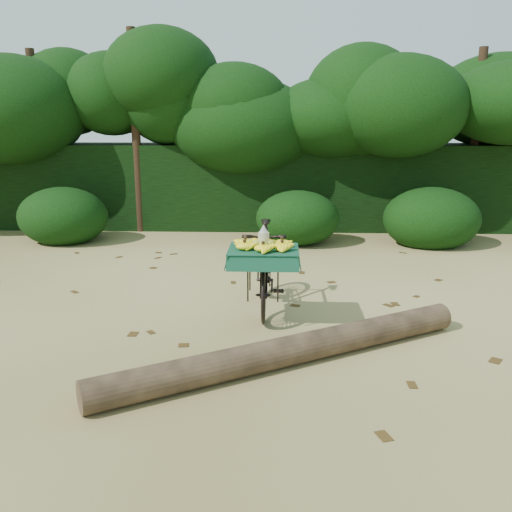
{
  "coord_description": "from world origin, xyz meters",
  "views": [
    {
      "loc": [
        1.09,
        -5.82,
        2.26
      ],
      "look_at": [
        0.87,
        0.12,
        0.79
      ],
      "focal_mm": 38.0,
      "sensor_mm": 36.0,
      "label": 1
    }
  ],
  "objects": [
    {
      "name": "tree_row",
      "position": [
        -0.65,
        5.5,
        2.0
      ],
      "size": [
        14.5,
        2.0,
        4.0
      ],
      "primitive_type": null,
      "color": "black",
      "rests_on": "ground"
    },
    {
      "name": "leaf_litter",
      "position": [
        0.0,
        0.65,
        0.01
      ],
      "size": [
        7.0,
        7.3,
        0.01
      ],
      "primitive_type": null,
      "color": "#432F12",
      "rests_on": "ground"
    },
    {
      "name": "fallen_log",
      "position": [
        1.26,
        -1.0,
        0.14
      ],
      "size": [
        3.56,
        2.25,
        0.29
      ],
      "primitive_type": "cylinder",
      "rotation": [
        1.57,
        0.0,
        -1.04
      ],
      "color": "brown",
      "rests_on": "ground"
    },
    {
      "name": "ground",
      "position": [
        0.0,
        0.0,
        0.0
      ],
      "size": [
        80.0,
        80.0,
        0.0
      ],
      "primitive_type": "plane",
      "color": "tan",
      "rests_on": "ground"
    },
    {
      "name": "bush_clumps",
      "position": [
        0.5,
        4.3,
        0.45
      ],
      "size": [
        8.8,
        1.7,
        0.9
      ],
      "primitive_type": null,
      "color": "black",
      "rests_on": "ground"
    },
    {
      "name": "hedge_backdrop",
      "position": [
        0.0,
        6.3,
        0.9
      ],
      "size": [
        26.0,
        1.8,
        1.8
      ],
      "primitive_type": "cube",
      "color": "black",
      "rests_on": "ground"
    },
    {
      "name": "vendor_bicycle",
      "position": [
        0.96,
        0.58,
        0.56
      ],
      "size": [
        0.78,
        1.82,
        1.09
      ],
      "rotation": [
        0.0,
        0.0,
        -0.01
      ],
      "color": "black",
      "rests_on": "ground"
    }
  ]
}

